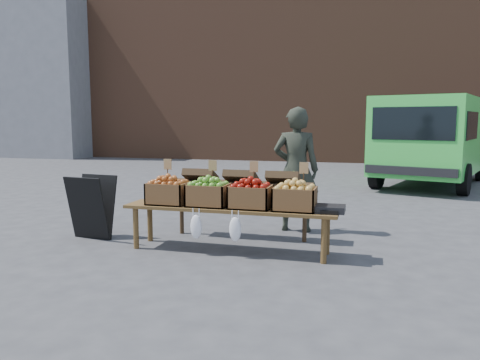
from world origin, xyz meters
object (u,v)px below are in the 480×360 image
(crate_red_apples, at_px, (251,197))
(crate_russet_pears, at_px, (209,195))
(back_table, at_px, (241,201))
(delivery_van, at_px, (434,142))
(vendor, at_px, (296,170))
(chalkboard_sign, at_px, (92,207))
(weighing_scale, at_px, (330,209))
(crate_green_apples, at_px, (295,199))
(display_bench, at_px, (229,229))
(crate_golden_apples, at_px, (168,193))

(crate_red_apples, bearing_deg, crate_russet_pears, 180.00)
(back_table, bearing_deg, delivery_van, 63.80)
(vendor, height_order, back_table, vendor)
(chalkboard_sign, distance_m, weighing_scale, 3.30)
(chalkboard_sign, bearing_deg, delivery_van, 60.05)
(crate_russet_pears, bearing_deg, crate_green_apples, 0.00)
(delivery_van, height_order, vendor, delivery_van)
(chalkboard_sign, relative_size, crate_red_apples, 1.80)
(chalkboard_sign, xyz_separation_m, display_bench, (2.04, -0.11, -0.16))
(chalkboard_sign, height_order, crate_golden_apples, chalkboard_sign)
(weighing_scale, bearing_deg, crate_red_apples, 180.00)
(display_bench, distance_m, crate_golden_apples, 0.93)
(chalkboard_sign, xyz_separation_m, back_table, (2.00, 0.61, 0.07))
(crate_golden_apples, xyz_separation_m, crate_green_apples, (1.65, 0.00, 0.00))
(weighing_scale, bearing_deg, delivery_van, 74.91)
(vendor, height_order, crate_russet_pears, vendor)
(crate_russet_pears, bearing_deg, chalkboard_sign, 176.43)
(delivery_van, relative_size, chalkboard_sign, 5.46)
(vendor, bearing_deg, crate_golden_apples, 39.28)
(delivery_van, distance_m, back_table, 7.50)
(chalkboard_sign, relative_size, crate_green_apples, 1.80)
(vendor, bearing_deg, crate_red_apples, 71.70)
(crate_red_apples, bearing_deg, display_bench, 180.00)
(delivery_van, bearing_deg, crate_red_apples, -93.86)
(vendor, relative_size, crate_green_apples, 3.69)
(delivery_van, xyz_separation_m, vendor, (-2.63, -6.07, -0.18))
(chalkboard_sign, height_order, crate_green_apples, chalkboard_sign)
(vendor, distance_m, display_bench, 1.62)
(crate_golden_apples, bearing_deg, display_bench, 0.00)
(display_bench, bearing_deg, weighing_scale, 0.00)
(crate_green_apples, bearing_deg, vendor, 98.31)
(chalkboard_sign, distance_m, crate_golden_apples, 1.25)
(crate_red_apples, xyz_separation_m, crate_green_apples, (0.55, 0.00, 0.00))
(vendor, xyz_separation_m, display_bench, (-0.63, -1.35, -0.64))
(back_table, xyz_separation_m, crate_russet_pears, (-0.23, -0.72, 0.19))
(display_bench, xyz_separation_m, weighing_scale, (1.25, 0.00, 0.33))
(vendor, xyz_separation_m, chalkboard_sign, (-2.67, -1.24, -0.47))
(delivery_van, relative_size, weighing_scale, 14.46)
(vendor, distance_m, crate_green_apples, 1.39)
(display_bench, height_order, crate_red_apples, crate_red_apples)
(crate_golden_apples, bearing_deg, crate_russet_pears, 0.00)
(chalkboard_sign, distance_m, crate_green_apples, 2.88)
(chalkboard_sign, bearing_deg, vendor, 30.94)
(crate_golden_apples, height_order, crate_green_apples, same)
(back_table, relative_size, crate_golden_apples, 4.20)
(delivery_van, xyz_separation_m, weighing_scale, (-2.00, -7.43, -0.49))
(vendor, bearing_deg, weighing_scale, 110.97)
(crate_green_apples, bearing_deg, delivery_van, 71.90)
(crate_red_apples, bearing_deg, weighing_scale, 0.00)
(crate_golden_apples, distance_m, crate_green_apples, 1.65)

